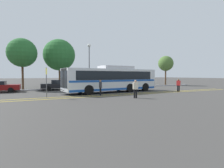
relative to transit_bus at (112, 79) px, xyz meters
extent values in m
plane|color=#423F3D|center=(-1.43, 0.01, -1.56)|extent=(220.00, 220.00, 0.00)
cube|color=gold|center=(-0.02, -2.20, -1.55)|extent=(31.38, 0.20, 0.01)
cube|color=gold|center=(-0.02, -3.27, -1.55)|extent=(31.38, 0.20, 0.01)
cube|color=#99999E|center=(-0.02, 6.42, -1.48)|extent=(39.38, 0.36, 0.15)
cube|color=silver|center=(-0.02, 0.00, -0.04)|extent=(11.59, 3.74, 2.38)
cube|color=black|center=(-0.02, 0.00, 0.40)|extent=(10.01, 3.61, 0.95)
cube|color=#194CA5|center=(-0.02, 0.00, -0.19)|extent=(11.37, 3.75, 0.20)
cube|color=#194CA5|center=(-0.02, 0.00, -1.12)|extent=(11.37, 3.75, 0.24)
cube|color=black|center=(-5.70, -0.62, 0.02)|extent=(0.28, 2.21, 1.71)
cube|color=black|center=(-5.70, -0.62, 1.00)|extent=(0.23, 1.76, 0.24)
cube|color=silver|center=(0.55, 0.06, 1.33)|extent=(4.18, 2.44, 0.37)
cube|color=black|center=(-5.97, -0.65, -1.01)|extent=(0.24, 1.89, 0.04)
cube|color=black|center=(-5.97, -0.65, -1.21)|extent=(0.24, 1.89, 0.04)
cylinder|color=black|center=(-3.39, -1.59, -1.06)|extent=(1.02, 0.39, 1.00)
cylinder|color=black|center=(-3.66, 0.82, -1.06)|extent=(1.02, 0.39, 1.00)
cylinder|color=black|center=(1.81, -1.02, -1.06)|extent=(1.02, 0.39, 1.00)
cylinder|color=black|center=(1.55, 1.39, -1.06)|extent=(1.02, 0.39, 1.00)
cylinder|color=black|center=(4.19, -0.76, -1.06)|extent=(1.02, 0.39, 1.00)
cylinder|color=black|center=(3.93, 1.65, -1.06)|extent=(1.02, 0.39, 1.00)
cylinder|color=black|center=(-10.65, 6.09, -1.26)|extent=(0.61, 0.22, 0.60)
cylinder|color=black|center=(-10.72, 4.30, -1.26)|extent=(0.61, 0.22, 0.60)
cube|color=black|center=(-5.03, 5.60, -0.97)|extent=(5.02, 2.20, 0.58)
cube|color=black|center=(-5.15, 5.61, -0.43)|extent=(2.18, 1.74, 0.49)
cylinder|color=black|center=(-3.45, 6.32, -1.26)|extent=(0.61, 0.25, 0.60)
cylinder|color=black|center=(-3.60, 4.62, -1.26)|extent=(0.61, 0.25, 0.60)
cylinder|color=black|center=(-6.47, 6.58, -1.26)|extent=(0.61, 0.25, 0.60)
cylinder|color=black|center=(-6.61, 4.88, -1.26)|extent=(0.61, 0.25, 0.60)
cube|color=#9E9EA3|center=(0.54, 5.34, -0.98)|extent=(4.03, 1.94, 0.55)
cube|color=black|center=(0.44, 5.34, -0.51)|extent=(1.71, 1.67, 0.40)
cylinder|color=black|center=(1.80, 6.20, -1.26)|extent=(0.60, 0.21, 0.60)
cylinder|color=black|center=(1.76, 4.43, -1.26)|extent=(0.60, 0.21, 0.60)
cylinder|color=black|center=(-0.67, 6.25, -1.26)|extent=(0.60, 0.21, 0.60)
cylinder|color=black|center=(-0.71, 4.48, -1.26)|extent=(0.60, 0.21, 0.60)
cylinder|color=black|center=(7.49, -3.08, -1.18)|extent=(0.14, 0.14, 0.75)
cylinder|color=black|center=(7.41, -2.93, -1.18)|extent=(0.14, 0.14, 0.75)
cube|color=red|center=(7.45, -3.00, -0.51)|extent=(0.38, 0.47, 0.59)
sphere|color=brown|center=(7.45, -3.00, -0.12)|extent=(0.20, 0.20, 0.20)
cylinder|color=black|center=(-0.44, -5.76, -1.18)|extent=(0.14, 0.14, 0.76)
cylinder|color=black|center=(-0.60, -5.72, -1.18)|extent=(0.14, 0.14, 0.76)
cube|color=beige|center=(-0.52, -5.74, -0.50)|extent=(0.47, 0.33, 0.60)
sphere|color=tan|center=(-0.52, -5.74, -0.09)|extent=(0.21, 0.21, 0.21)
cylinder|color=black|center=(-2.50, -2.57, -1.18)|extent=(0.14, 0.14, 0.75)
cylinder|color=black|center=(-2.47, -2.41, -1.18)|extent=(0.14, 0.14, 0.75)
cube|color=#333338|center=(-2.48, -2.49, -0.52)|extent=(0.30, 0.46, 0.59)
sphere|color=#9E704C|center=(-2.48, -2.49, -0.12)|extent=(0.20, 0.20, 0.20)
cylinder|color=#59595E|center=(-7.45, -2.07, -0.22)|extent=(0.07, 0.07, 2.67)
cube|color=yellow|center=(-7.45, -2.07, 0.78)|extent=(0.07, 0.40, 0.56)
cylinder|color=#59595E|center=(-0.51, 6.93, 1.55)|extent=(0.14, 0.14, 6.22)
sphere|color=silver|center=(-0.51, 6.93, 4.92)|extent=(0.51, 0.51, 0.51)
cylinder|color=#513823|center=(-4.30, 10.71, 0.13)|extent=(0.28, 0.28, 3.36)
sphere|color=#28662D|center=(-4.30, 10.71, 3.69)|extent=(5.02, 5.02, 5.02)
cylinder|color=#513823|center=(15.65, 8.09, 0.04)|extent=(0.28, 0.28, 3.20)
sphere|color=#4C7033|center=(15.65, 8.09, 2.75)|extent=(2.95, 2.95, 2.95)
cylinder|color=#513823|center=(-9.58, 8.61, 0.24)|extent=(0.28, 0.28, 3.60)
sphere|color=#28662D|center=(-9.58, 8.61, 3.52)|extent=(3.93, 3.93, 3.93)
camera|label=1|loc=(-8.90, -18.47, 0.43)|focal=28.00mm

